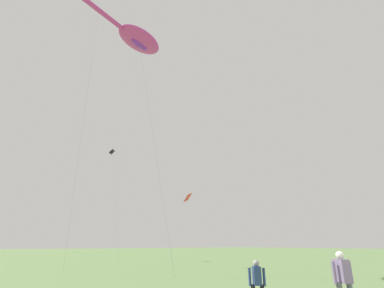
{
  "coord_description": "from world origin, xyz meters",
  "views": [
    {
      "loc": [
        -9.27,
        -3.62,
        1.88
      ],
      "look_at": [
        2.76,
        12.1,
        8.65
      ],
      "focal_mm": 27.55,
      "sensor_mm": 36.0,
      "label": 1
    }
  ],
  "objects_px": {
    "person_navy_jacket": "(257,281)",
    "small_kite_triangle_green": "(187,199)",
    "big_show_kite": "(138,39)",
    "person_brown_coat": "(343,278)",
    "small_kite_bird_shape": "(112,159)"
  },
  "relations": [
    {
      "from": "person_navy_jacket",
      "to": "small_kite_triangle_green",
      "type": "distance_m",
      "value": 18.76
    },
    {
      "from": "big_show_kite",
      "to": "person_brown_coat",
      "type": "bearing_deg",
      "value": -108.47
    },
    {
      "from": "big_show_kite",
      "to": "small_kite_bird_shape",
      "type": "height_order",
      "value": "big_show_kite"
    },
    {
      "from": "person_navy_jacket",
      "to": "person_brown_coat",
      "type": "bearing_deg",
      "value": -106.11
    },
    {
      "from": "person_brown_coat",
      "to": "small_kite_triangle_green",
      "type": "bearing_deg",
      "value": 3.38
    },
    {
      "from": "big_show_kite",
      "to": "person_navy_jacket",
      "type": "height_order",
      "value": "big_show_kite"
    },
    {
      "from": "small_kite_triangle_green",
      "to": "small_kite_bird_shape",
      "type": "height_order",
      "value": "small_kite_bird_shape"
    },
    {
      "from": "person_brown_coat",
      "to": "small_kite_bird_shape",
      "type": "distance_m",
      "value": 34.79
    },
    {
      "from": "person_navy_jacket",
      "to": "person_brown_coat",
      "type": "distance_m",
      "value": 2.4
    },
    {
      "from": "small_kite_bird_shape",
      "to": "person_navy_jacket",
      "type": "bearing_deg",
      "value": 118.72
    },
    {
      "from": "person_navy_jacket",
      "to": "small_kite_bird_shape",
      "type": "bearing_deg",
      "value": 24.85
    },
    {
      "from": "small_kite_bird_shape",
      "to": "person_brown_coat",
      "type": "bearing_deg",
      "value": 121.88
    },
    {
      "from": "person_navy_jacket",
      "to": "small_kite_triangle_green",
      "type": "height_order",
      "value": "small_kite_triangle_green"
    },
    {
      "from": "small_kite_triangle_green",
      "to": "person_brown_coat",
      "type": "bearing_deg",
      "value": 149.57
    },
    {
      "from": "big_show_kite",
      "to": "small_kite_triangle_green",
      "type": "distance_m",
      "value": 14.84
    }
  ]
}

